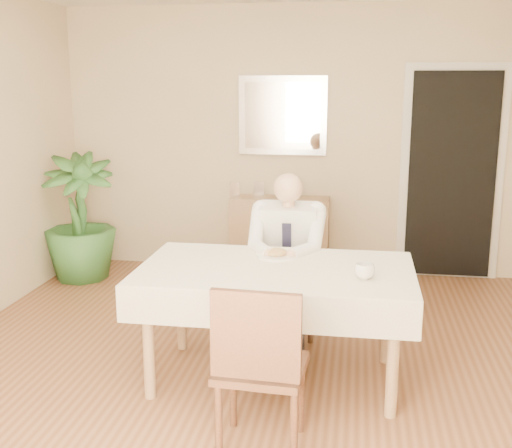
% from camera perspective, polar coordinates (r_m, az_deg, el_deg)
% --- Properties ---
extents(room, '(5.00, 5.02, 2.60)m').
position_cam_1_polar(room, '(3.90, -0.80, 3.88)').
color(room, brown).
rests_on(room, ground).
extents(window, '(1.34, 0.04, 1.44)m').
position_cam_1_polar(window, '(1.55, -16.58, -4.97)').
color(window, beige).
rests_on(window, room).
extents(doorway, '(0.96, 0.07, 2.10)m').
position_cam_1_polar(doorway, '(6.39, 16.98, 4.13)').
color(doorway, beige).
rests_on(doorway, ground).
extents(mirror, '(0.86, 0.04, 0.76)m').
position_cam_1_polar(mirror, '(6.32, 2.37, 9.61)').
color(mirror, silver).
rests_on(mirror, room).
extents(dining_table, '(1.72, 1.02, 0.75)m').
position_cam_1_polar(dining_table, '(4.04, 1.75, -5.03)').
color(dining_table, '#A67B53').
rests_on(dining_table, ground).
extents(chair_far, '(0.43, 0.43, 0.91)m').
position_cam_1_polar(chair_far, '(4.92, 3.04, -3.59)').
color(chair_far, '#442717').
rests_on(chair_far, ground).
extents(chair_near, '(0.47, 0.47, 0.93)m').
position_cam_1_polar(chair_near, '(3.27, 0.29, -12.14)').
color(chair_near, '#442717').
rests_on(chair_near, ground).
extents(seated_man, '(0.48, 0.72, 1.24)m').
position_cam_1_polar(seated_man, '(4.60, 2.69, -2.50)').
color(seated_man, white).
rests_on(seated_man, ground).
extents(plate, '(0.26, 0.26, 0.02)m').
position_cam_1_polar(plate, '(4.24, 1.85, -2.83)').
color(plate, white).
rests_on(plate, dining_table).
extents(food, '(0.14, 0.14, 0.06)m').
position_cam_1_polar(food, '(4.24, 1.85, -2.55)').
color(food, olive).
rests_on(food, dining_table).
extents(knife, '(0.01, 0.13, 0.01)m').
position_cam_1_polar(knife, '(4.18, 2.29, -2.85)').
color(knife, silver).
rests_on(knife, dining_table).
extents(fork, '(0.01, 0.13, 0.01)m').
position_cam_1_polar(fork, '(4.19, 1.20, -2.81)').
color(fork, silver).
rests_on(fork, dining_table).
extents(coffee_mug, '(0.12, 0.12, 0.09)m').
position_cam_1_polar(coffee_mug, '(3.84, 9.64, -4.16)').
color(coffee_mug, white).
rests_on(coffee_mug, dining_table).
extents(sideboard, '(0.96, 0.33, 0.77)m').
position_cam_1_polar(sideboard, '(6.35, 2.12, -1.05)').
color(sideboard, '#A67B53').
rests_on(sideboard, ground).
extents(photo_frame_left, '(0.10, 0.02, 0.14)m').
position_cam_1_polar(photo_frame_left, '(6.33, -1.92, 3.11)').
color(photo_frame_left, silver).
rests_on(photo_frame_left, sideboard).
extents(photo_frame_center, '(0.10, 0.02, 0.14)m').
position_cam_1_polar(photo_frame_center, '(6.35, 0.29, 3.15)').
color(photo_frame_center, silver).
rests_on(photo_frame_center, sideboard).
extents(photo_frame_right, '(0.10, 0.02, 0.14)m').
position_cam_1_polar(photo_frame_right, '(6.32, 3.21, 3.07)').
color(photo_frame_right, silver).
rests_on(photo_frame_right, sideboard).
extents(potted_palm, '(0.90, 0.90, 1.21)m').
position_cam_1_polar(potted_palm, '(6.35, -15.45, 0.58)').
color(potted_palm, '#275522').
rests_on(potted_palm, ground).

